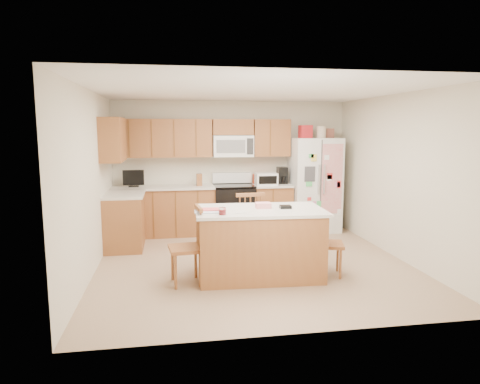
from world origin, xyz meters
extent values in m
plane|color=#8F745E|center=(0.00, 0.00, 0.00)|extent=(4.50, 4.50, 0.00)
cube|color=beige|center=(0.00, 2.25, 1.25)|extent=(4.50, 0.10, 2.50)
cube|color=beige|center=(0.00, -2.25, 1.25)|extent=(4.50, 0.10, 2.50)
cube|color=beige|center=(-2.25, 0.00, 1.25)|extent=(0.10, 4.50, 2.50)
cube|color=beige|center=(2.25, 0.00, 1.25)|extent=(0.10, 4.50, 2.50)
cube|color=white|center=(0.00, 0.00, 2.50)|extent=(4.50, 4.50, 0.04)
cube|color=#976237|center=(-1.31, 1.95, 0.44)|extent=(1.87, 0.60, 0.88)
cube|color=#976237|center=(0.74, 1.95, 0.44)|extent=(0.72, 0.60, 0.88)
cube|color=#976237|center=(-1.95, 1.17, 0.44)|extent=(0.60, 0.95, 0.88)
cube|color=beige|center=(-1.31, 1.94, 0.90)|extent=(1.87, 0.64, 0.04)
cube|color=beige|center=(0.74, 1.94, 0.90)|extent=(0.72, 0.64, 0.04)
cube|color=beige|center=(-1.94, 1.17, 0.90)|extent=(0.64, 0.95, 0.04)
cube|color=#976237|center=(-1.32, 2.08, 1.80)|extent=(1.85, 0.33, 0.70)
cube|color=#976237|center=(0.75, 2.08, 1.80)|extent=(0.70, 0.33, 0.70)
cube|color=#976237|center=(0.00, 2.08, 2.00)|extent=(0.76, 0.33, 0.29)
cube|color=#976237|center=(-2.08, 1.17, 1.80)|extent=(0.33, 0.95, 0.70)
cube|color=brown|center=(-1.90, 1.92, 1.80)|extent=(0.02, 0.01, 0.66)
cube|color=brown|center=(-1.90, 1.65, 0.44)|extent=(0.02, 0.01, 0.84)
cube|color=brown|center=(-1.50, 1.92, 1.80)|extent=(0.02, 0.01, 0.66)
cube|color=brown|center=(-1.50, 1.65, 0.44)|extent=(0.02, 0.01, 0.84)
cube|color=brown|center=(-1.10, 1.92, 1.80)|extent=(0.02, 0.01, 0.66)
cube|color=brown|center=(-1.10, 1.65, 0.44)|extent=(0.02, 0.01, 0.84)
cube|color=brown|center=(-0.70, 1.92, 1.80)|extent=(0.01, 0.01, 0.66)
cube|color=brown|center=(-0.70, 1.65, 0.44)|extent=(0.01, 0.01, 0.84)
cube|color=brown|center=(0.70, 1.92, 1.80)|extent=(0.01, 0.01, 0.66)
cube|color=brown|center=(0.70, 1.65, 0.44)|extent=(0.01, 0.01, 0.84)
cube|color=white|center=(0.00, 2.06, 1.65)|extent=(0.76, 0.38, 0.40)
cube|color=slate|center=(-0.06, 1.86, 1.65)|extent=(0.54, 0.01, 0.24)
cube|color=#262626|center=(0.30, 1.86, 1.65)|extent=(0.12, 0.01, 0.30)
cube|color=#976237|center=(-0.65, 1.95, 1.03)|extent=(0.10, 0.14, 0.22)
cube|color=black|center=(-1.85, 1.97, 0.93)|extent=(0.18, 0.12, 0.02)
cube|color=black|center=(-1.85, 1.97, 1.09)|extent=(0.38, 0.03, 0.28)
cube|color=red|center=(0.58, 2.03, 1.01)|extent=(0.35, 0.22, 0.18)
cube|color=white|center=(0.60, 1.80, 1.04)|extent=(0.40, 0.28, 0.23)
cube|color=black|center=(0.60, 1.66, 1.04)|extent=(0.34, 0.01, 0.15)
cube|color=black|center=(0.96, 2.00, 1.08)|extent=(0.18, 0.22, 0.32)
cylinder|color=black|center=(0.96, 1.93, 1.01)|extent=(0.12, 0.12, 0.12)
cube|color=black|center=(0.00, 1.93, 0.44)|extent=(0.76, 0.64, 0.88)
cube|color=black|center=(0.00, 1.60, 0.42)|extent=(0.68, 0.01, 0.42)
cube|color=black|center=(0.00, 1.93, 0.91)|extent=(0.76, 0.64, 0.03)
cube|color=white|center=(0.00, 2.19, 1.03)|extent=(0.76, 0.10, 0.20)
cube|color=white|center=(1.57, 1.88, 0.90)|extent=(0.90, 0.75, 1.80)
cube|color=#4C4C4C|center=(1.57, 1.49, 0.90)|extent=(0.02, 0.01, 1.75)
cube|color=silver|center=(1.52, 1.47, 1.05)|extent=(0.02, 0.03, 0.55)
cube|color=silver|center=(1.62, 1.47, 1.05)|extent=(0.02, 0.03, 0.55)
cube|color=#3F3F44|center=(1.35, 1.49, 1.15)|extent=(0.20, 0.01, 0.28)
cube|color=#D84C59|center=(1.77, 1.49, 1.05)|extent=(0.42, 0.01, 1.30)
cube|color=#B41C21|center=(1.37, 1.88, 1.92)|extent=(0.22, 0.22, 0.24)
cylinder|color=beige|center=(1.67, 1.82, 1.91)|extent=(0.18, 0.18, 0.22)
cube|color=brown|center=(1.85, 1.96, 1.89)|extent=(0.18, 0.20, 0.18)
cube|color=#976237|center=(-0.02, -0.57, 0.44)|extent=(1.65, 0.98, 0.88)
cube|color=beige|center=(-0.02, -0.57, 0.90)|extent=(1.73, 1.06, 0.04)
cylinder|color=#B41C21|center=(-0.56, -0.86, 0.95)|extent=(0.08, 0.08, 0.06)
cylinder|color=white|center=(-0.56, -0.86, 0.97)|extent=(0.09, 0.09, 0.09)
cube|color=pink|center=(0.04, -0.49, 0.96)|extent=(0.21, 0.16, 0.07)
cube|color=black|center=(0.32, -0.58, 0.94)|extent=(0.16, 0.13, 0.04)
cube|color=white|center=(-0.74, -0.67, 0.93)|extent=(0.31, 0.25, 0.01)
cube|color=#D84C4C|center=(-0.70, -0.59, 0.94)|extent=(0.27, 0.21, 0.01)
cylinder|color=white|center=(-0.32, -0.82, 0.93)|extent=(0.14, 0.04, 0.01)
cube|color=#976237|center=(-1.01, -0.69, 0.46)|extent=(0.45, 0.47, 0.05)
cylinder|color=#976237|center=(-1.18, -0.53, 0.22)|extent=(0.04, 0.04, 0.44)
cylinder|color=#976237|center=(-1.15, -0.88, 0.22)|extent=(0.04, 0.04, 0.44)
cylinder|color=#976237|center=(-0.88, -0.50, 0.22)|extent=(0.04, 0.04, 0.44)
cylinder|color=#976237|center=(-0.84, -0.84, 0.22)|extent=(0.04, 0.04, 0.44)
cylinder|color=#976237|center=(-0.85, -0.52, 0.73)|extent=(0.02, 0.02, 0.49)
cylinder|color=#976237|center=(-0.85, -0.59, 0.73)|extent=(0.02, 0.02, 0.49)
cylinder|color=#976237|center=(-0.84, -0.67, 0.73)|extent=(0.02, 0.02, 0.49)
cylinder|color=#976237|center=(-0.83, -0.75, 0.73)|extent=(0.02, 0.02, 0.49)
cylinder|color=#976237|center=(-0.82, -0.82, 0.73)|extent=(0.02, 0.02, 0.49)
cube|color=#976237|center=(-0.84, -0.67, 0.97)|extent=(0.08, 0.41, 0.05)
cube|color=#976237|center=(-0.04, 0.25, 0.48)|extent=(0.47, 0.45, 0.05)
cylinder|color=#976237|center=(0.14, 0.42, 0.23)|extent=(0.04, 0.04, 0.46)
cylinder|color=#976237|center=(-0.23, 0.40, 0.23)|extent=(0.04, 0.04, 0.46)
cylinder|color=#976237|center=(0.15, 0.10, 0.23)|extent=(0.04, 0.04, 0.46)
cylinder|color=#976237|center=(-0.21, 0.08, 0.23)|extent=(0.04, 0.04, 0.46)
cylinder|color=#976237|center=(0.13, 0.08, 0.76)|extent=(0.02, 0.02, 0.51)
cylinder|color=#976237|center=(0.05, 0.07, 0.76)|extent=(0.02, 0.02, 0.51)
cylinder|color=#976237|center=(-0.03, 0.07, 0.76)|extent=(0.02, 0.02, 0.51)
cylinder|color=#976237|center=(-0.11, 0.06, 0.76)|extent=(0.02, 0.02, 0.51)
cylinder|color=#976237|center=(-0.19, 0.06, 0.76)|extent=(0.02, 0.02, 0.51)
cube|color=#976237|center=(-0.03, 0.07, 1.01)|extent=(0.43, 0.06, 0.05)
cube|color=#976237|center=(0.91, -0.67, 0.42)|extent=(0.47, 0.48, 0.04)
cylinder|color=#976237|center=(1.01, -0.86, 0.20)|extent=(0.03, 0.03, 0.40)
cylinder|color=#976237|center=(1.09, -0.55, 0.20)|extent=(0.03, 0.03, 0.40)
cylinder|color=#976237|center=(0.73, -0.78, 0.20)|extent=(0.03, 0.03, 0.40)
cylinder|color=#976237|center=(0.82, -0.47, 0.20)|extent=(0.03, 0.03, 0.40)
cylinder|color=#976237|center=(0.72, -0.76, 0.67)|extent=(0.02, 0.02, 0.45)
cylinder|color=#976237|center=(0.74, -0.69, 0.67)|extent=(0.02, 0.02, 0.45)
cylinder|color=#976237|center=(0.76, -0.62, 0.67)|extent=(0.02, 0.02, 0.45)
cylinder|color=#976237|center=(0.78, -0.56, 0.67)|extent=(0.02, 0.02, 0.45)
cylinder|color=#976237|center=(0.80, -0.49, 0.67)|extent=(0.02, 0.02, 0.45)
cube|color=#976237|center=(0.76, -0.62, 0.90)|extent=(0.14, 0.37, 0.05)
camera|label=1|loc=(-1.18, -6.01, 1.97)|focal=32.00mm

